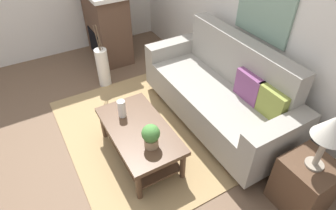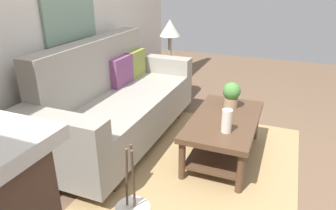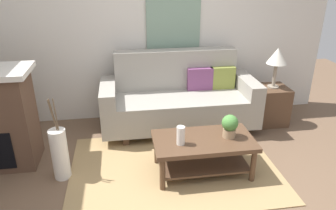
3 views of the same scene
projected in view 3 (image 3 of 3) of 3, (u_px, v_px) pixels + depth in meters
name	position (u px, v px, depth m)	size (l,w,h in m)	color
ground_plane	(182.00, 196.00, 3.28)	(9.14, 9.14, 0.00)	brown
wall_back	(156.00, 27.00, 4.58)	(5.14, 0.10, 2.70)	silver
area_rug	(174.00, 168.00, 3.73)	(2.36, 1.66, 0.01)	#A38456
couch	(178.00, 100.00, 4.50)	(2.13, 0.84, 1.08)	gray
throw_pillow_plum	(200.00, 79.00, 4.56)	(0.36, 0.12, 0.32)	#7A4270
throw_pillow_olive	(222.00, 78.00, 4.61)	(0.36, 0.12, 0.32)	olive
coffee_table	(203.00, 148.00, 3.54)	(1.10, 0.60, 0.43)	#513826
tabletop_vase	(181.00, 135.00, 3.35)	(0.09, 0.09, 0.21)	white
potted_plant_tabletop	(230.00, 125.00, 3.48)	(0.18, 0.18, 0.26)	tan
side_table	(270.00, 105.00, 4.70)	(0.44, 0.44, 0.56)	#513826
table_lamp	(277.00, 58.00, 4.41)	(0.28, 0.28, 0.57)	gray
floor_vase	(60.00, 154.00, 3.46)	(0.18, 0.18, 0.58)	white
floor_vase_branch_a	(56.00, 115.00, 3.28)	(0.01, 0.01, 0.36)	brown
floor_vase_branch_b	(53.00, 114.00, 3.29)	(0.01, 0.01, 0.36)	brown
floor_vase_branch_c	(52.00, 116.00, 3.26)	(0.01, 0.01, 0.36)	brown
framed_painting	(173.00, 23.00, 4.53)	(0.77, 0.03, 0.71)	gray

